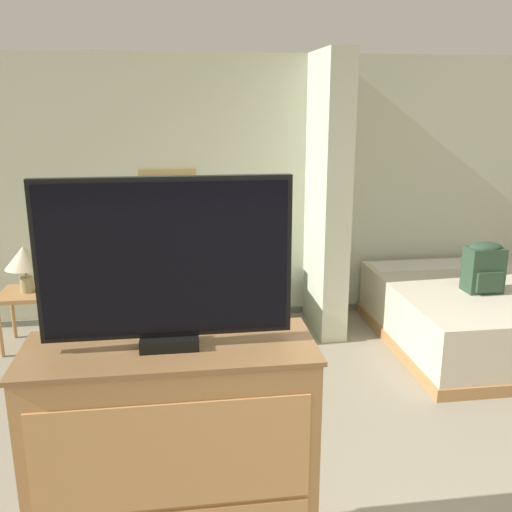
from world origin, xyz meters
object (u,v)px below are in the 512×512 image
at_px(bed, 471,314).
at_px(backpack, 484,266).
at_px(tv_dresser, 175,469).
at_px(table_lamp, 24,259).
at_px(couch, 172,303).
at_px(coffee_table, 167,337).
at_px(tv, 166,264).

distance_m(bed, backpack, 0.52).
bearing_deg(tv_dresser, table_lamp, 114.56).
bearing_deg(backpack, tv_dresser, -140.55).
relative_size(table_lamp, bed, 0.22).
height_order(couch, coffee_table, couch).
relative_size(couch, tv_dresser, 1.73).
relative_size(tv_dresser, bed, 0.63).
bearing_deg(tv, backpack, 39.44).
relative_size(couch, coffee_table, 3.01).
bearing_deg(tv_dresser, tv, 90.00).
bearing_deg(couch, coffee_table, -92.13).
height_order(couch, tv, tv).
xyz_separation_m(table_lamp, bed, (3.97, -0.50, -0.54)).
bearing_deg(tv, couch, 90.62).
relative_size(couch, bed, 1.09).
xyz_separation_m(couch, coffee_table, (-0.04, -0.95, 0.06)).
height_order(couch, bed, couch).
height_order(coffee_table, tv_dresser, tv_dresser).
bearing_deg(couch, bed, -12.21).
height_order(tv_dresser, backpack, tv_dresser).
bearing_deg(bed, table_lamp, 172.84).
bearing_deg(tv_dresser, backpack, 39.45).
bearing_deg(couch, table_lamp, -176.09).
distance_m(tv, backpack, 3.53).
distance_m(table_lamp, tv_dresser, 3.13).
relative_size(coffee_table, bed, 0.36).
xyz_separation_m(tv_dresser, bed, (2.67, 2.34, -0.31)).
bearing_deg(coffee_table, tv, -88.05).
bearing_deg(table_lamp, coffee_table, -35.12).
relative_size(couch, tv, 2.09).
height_order(table_lamp, bed, table_lamp).
relative_size(coffee_table, table_lamp, 1.68).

